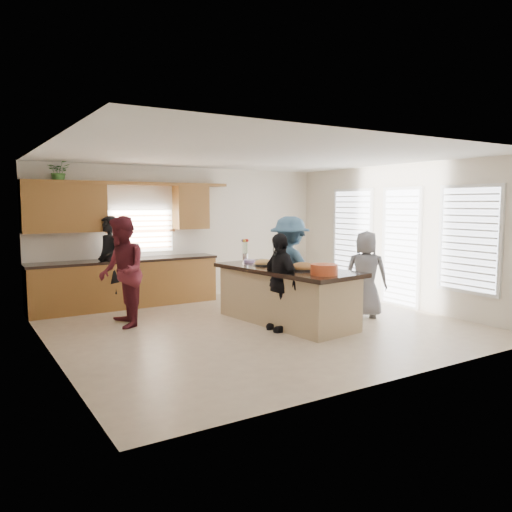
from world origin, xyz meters
TOP-DOWN VIEW (x-y plane):
  - floor at (0.00, 0.00)m, footprint 6.50×6.50m
  - room_shell at (0.00, 0.00)m, footprint 6.52×6.02m
  - back_cabinetry at (-1.47, 2.73)m, footprint 4.08×0.66m
  - right_wall_glazing at (3.22, -0.13)m, footprint 0.06×4.00m
  - island at (0.51, -0.04)m, footprint 1.48×2.82m
  - platter_front at (0.58, -0.41)m, footprint 0.48×0.48m
  - platter_mid at (0.55, 0.25)m, footprint 0.45×0.45m
  - platter_back at (0.38, 0.47)m, footprint 0.38×0.38m
  - salad_bowl at (0.50, -1.05)m, footprint 0.42×0.42m
  - clear_cup at (0.81, -0.84)m, footprint 0.07×0.07m
  - plate_stack at (0.37, 0.95)m, footprint 0.21×0.21m
  - flower_vase at (0.36, 1.08)m, footprint 0.14×0.14m
  - potted_plant at (-2.56, 2.82)m, footprint 0.47×0.43m
  - woman_left_back at (-1.76, 2.60)m, footprint 0.54×0.72m
  - woman_left_mid at (-1.96, 1.15)m, footprint 0.79×0.97m
  - woman_left_front at (0.12, -0.40)m, footprint 0.41×0.93m
  - woman_right_back at (0.63, 0.03)m, footprint 1.04×1.33m
  - woman_right_front at (1.97, -0.43)m, footprint 0.88×0.89m

SIDE VIEW (x-z plane):
  - floor at x=0.00m, z-range 0.00..0.00m
  - island at x=0.51m, z-range -0.02..0.93m
  - woman_right_front at x=1.97m, z-range 0.00..1.55m
  - woman_left_front at x=0.12m, z-range 0.00..1.57m
  - woman_left_back at x=-1.76m, z-range 0.00..1.80m
  - woman_right_back at x=0.63m, z-range 0.00..1.82m
  - back_cabinetry at x=-1.47m, z-range -0.32..2.14m
  - woman_left_mid at x=-1.96m, z-range 0.00..1.84m
  - plate_stack at x=0.37m, z-range 0.95..1.00m
  - platter_back at x=0.38m, z-range 0.90..1.05m
  - platter_mid at x=0.55m, z-range 0.89..1.07m
  - platter_front at x=0.58m, z-range 0.88..1.07m
  - clear_cup at x=0.81m, z-range 0.95..1.04m
  - salad_bowl at x=0.50m, z-range 0.96..1.12m
  - flower_vase at x=0.36m, z-range 0.97..1.40m
  - right_wall_glazing at x=3.22m, z-range 0.22..2.47m
  - room_shell at x=0.00m, z-range 0.50..3.31m
  - potted_plant at x=-2.56m, z-range 2.40..2.83m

